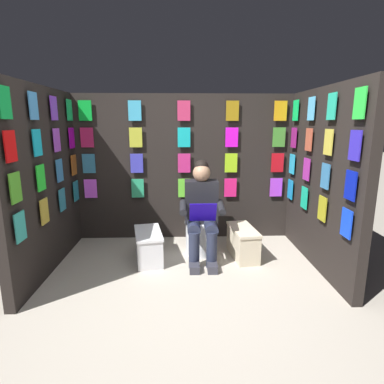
{
  "coord_description": "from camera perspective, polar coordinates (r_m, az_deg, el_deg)",
  "views": [
    {
      "loc": [
        0.04,
        2.46,
        1.62
      ],
      "look_at": [
        -0.08,
        -1.01,
        0.85
      ],
      "focal_mm": 29.26,
      "sensor_mm": 36.0,
      "label": 1
    }
  ],
  "objects": [
    {
      "name": "ground_plane",
      "position": [
        2.95,
        -0.93,
        -20.83
      ],
      "size": [
        30.0,
        30.0,
        0.0
      ],
      "primitive_type": "plane",
      "color": "#B2A899"
    },
    {
      "name": "display_wall_back",
      "position": [
        4.39,
        -1.45,
        4.43
      ],
      "size": [
        3.06,
        0.14,
        2.0
      ],
      "color": "black",
      "rests_on": "ground"
    },
    {
      "name": "display_wall_left",
      "position": [
        3.78,
        22.6,
        2.19
      ],
      "size": [
        0.14,
        1.84,
        2.0
      ],
      "color": "black",
      "rests_on": "ground"
    },
    {
      "name": "display_wall_right",
      "position": [
        3.74,
        -25.39,
        1.86
      ],
      "size": [
        0.14,
        1.84,
        2.0
      ],
      "color": "black",
      "rests_on": "ground"
    },
    {
      "name": "toilet",
      "position": [
        4.02,
        1.57,
        -6.3
      ],
      "size": [
        0.41,
        0.55,
        0.77
      ],
      "rotation": [
        0.0,
        0.0,
        -0.01
      ],
      "color": "white",
      "rests_on": "ground"
    },
    {
      "name": "person_reading",
      "position": [
        3.72,
        1.79,
        -3.43
      ],
      "size": [
        0.53,
        0.68,
        1.19
      ],
      "rotation": [
        0.0,
        0.0,
        -0.01
      ],
      "color": "black",
      "rests_on": "ground"
    },
    {
      "name": "comic_longbox_near",
      "position": [
        3.93,
        9.25,
        -9.06
      ],
      "size": [
        0.33,
        0.63,
        0.37
      ],
      "rotation": [
        0.0,
        0.0,
        0.12
      ],
      "color": "beige",
      "rests_on": "ground"
    },
    {
      "name": "comic_longbox_far",
      "position": [
        3.83,
        -7.93,
        -9.69
      ],
      "size": [
        0.41,
        0.65,
        0.36
      ],
      "rotation": [
        0.0,
        0.0,
        0.18
      ],
      "color": "silver",
      "rests_on": "ground"
    }
  ]
}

